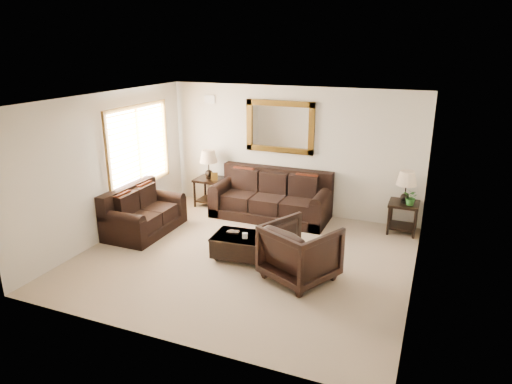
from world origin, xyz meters
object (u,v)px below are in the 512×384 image
at_px(loveseat, 142,215).
at_px(sofa, 272,200).
at_px(end_table_left, 209,170).
at_px(coffee_table, 250,245).
at_px(end_table_right, 405,193).
at_px(armchair, 300,249).

bearing_deg(loveseat, sofa, -50.32).
relative_size(sofa, end_table_left, 1.90).
relative_size(sofa, coffee_table, 1.88).
xyz_separation_m(loveseat, end_table_right, (4.72, 1.87, 0.47)).
height_order(loveseat, end_table_left, end_table_left).
bearing_deg(end_table_right, sofa, -176.59).
bearing_deg(end_table_left, coffee_table, -48.92).
relative_size(sofa, end_table_right, 1.98).
xyz_separation_m(coffee_table, armchair, (0.98, -0.32, 0.24)).
bearing_deg(sofa, armchair, -60.46).
bearing_deg(end_table_left, end_table_right, 0.16).
distance_m(sofa, end_table_left, 1.63).
height_order(loveseat, armchair, armchair).
relative_size(end_table_left, coffee_table, 0.99).
bearing_deg(end_table_right, coffee_table, -135.90).
bearing_deg(end_table_right, end_table_left, -179.84).
bearing_deg(coffee_table, armchair, -22.59).
height_order(sofa, armchair, armchair).
height_order(end_table_left, coffee_table, end_table_left).
xyz_separation_m(end_table_right, coffee_table, (-2.29, -2.22, -0.54)).
distance_m(end_table_left, end_table_right, 4.21).
distance_m(loveseat, coffee_table, 2.45).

